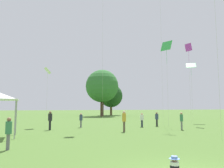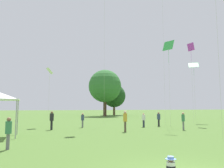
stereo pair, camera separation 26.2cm
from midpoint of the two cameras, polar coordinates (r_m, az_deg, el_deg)
seated_toddler at (r=7.84m, az=16.07°, el=-20.06°), size 0.42×0.49×0.61m
person_standing_0 at (r=24.62m, az=8.56°, el=-9.00°), size 0.56×0.56×1.53m
person_standing_1 at (r=22.09m, az=-15.15°, el=-8.76°), size 0.54×0.54×1.79m
person_standing_2 at (r=19.76m, az=3.84°, el=-9.15°), size 0.49×0.49×1.86m
person_standing_3 at (r=24.05m, az=-7.37°, el=-9.03°), size 0.34×0.34×1.55m
person_standing_5 at (r=12.78m, az=-24.90°, el=-10.87°), size 0.44×0.44×1.66m
person_standing_6 at (r=25.77m, az=12.38°, el=-8.66°), size 0.48×0.48×1.61m
person_standing_7 at (r=22.39m, az=18.42°, el=-8.73°), size 0.38×0.38×1.69m
canopy_tent at (r=18.06m, az=-26.80°, el=-2.99°), size 2.86×2.86×3.26m
kite_2 at (r=31.24m, az=20.14°, el=8.53°), size 0.49×1.04×10.66m
kite_3 at (r=27.73m, az=14.78°, el=9.35°), size 1.13×1.46×10.25m
kite_4 at (r=34.69m, az=20.75°, el=4.47°), size 1.78×1.71×8.82m
kite_7 at (r=26.61m, az=-15.71°, el=2.99°), size 0.84×1.03×6.75m
distant_tree_1 at (r=58.73m, az=0.67°, el=-3.11°), size 6.17×6.17×8.29m
distant_tree_2 at (r=52.62m, az=-1.71°, el=-0.57°), size 7.88×7.88×11.17m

